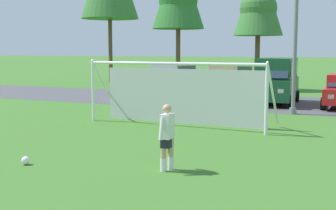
# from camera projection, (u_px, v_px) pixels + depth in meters

# --- Properties ---
(ground_plane) EXTENTS (400.00, 400.00, 0.00)m
(ground_plane) POSITION_uv_depth(u_px,v_px,m) (219.00, 126.00, 17.85)
(ground_plane) COLOR #3D7028
(parking_lot_strip) EXTENTS (52.00, 8.40, 0.01)m
(parking_lot_strip) POSITION_uv_depth(u_px,v_px,m) (265.00, 103.00, 25.63)
(parking_lot_strip) COLOR #4C4C51
(parking_lot_strip) RESTS_ON ground
(soccer_ball) EXTENTS (0.22, 0.22, 0.22)m
(soccer_ball) POSITION_uv_depth(u_px,v_px,m) (26.00, 161.00, 11.70)
(soccer_ball) COLOR white
(soccer_ball) RESTS_ON ground
(soccer_goal) EXTENTS (7.49, 2.25, 2.57)m
(soccer_goal) POSITION_uv_depth(u_px,v_px,m) (180.00, 92.00, 18.06)
(soccer_goal) COLOR white
(soccer_goal) RESTS_ON ground
(player_striker_near) EXTENTS (0.26, 0.73, 1.64)m
(player_striker_near) POSITION_uv_depth(u_px,v_px,m) (167.00, 137.00, 11.06)
(player_striker_near) COLOR tan
(player_striker_near) RESTS_ON ground
(parked_car_slot_far_left) EXTENTS (2.26, 4.66, 2.16)m
(parked_car_slot_far_left) POSITION_uv_depth(u_px,v_px,m) (173.00, 80.00, 27.85)
(parked_car_slot_far_left) COLOR #B2B2BC
(parked_car_slot_far_left) RESTS_ON ground
(parked_car_slot_left) EXTENTS (2.32, 4.69, 2.16)m
(parked_car_slot_left) POSITION_uv_depth(u_px,v_px,m) (230.00, 81.00, 27.38)
(parked_car_slot_left) COLOR tan
(parked_car_slot_left) RESTS_ON ground
(parked_car_slot_center_left) EXTENTS (2.39, 4.90, 2.52)m
(parked_car_slot_center_left) POSITION_uv_depth(u_px,v_px,m) (277.00, 80.00, 25.08)
(parked_car_slot_center_left) COLOR #194C2D
(parked_car_slot_center_left) RESTS_ON ground
(street_lamp) EXTENTS (2.00, 0.32, 7.90)m
(street_lamp) POSITION_uv_depth(u_px,v_px,m) (300.00, 25.00, 20.55)
(street_lamp) COLOR slate
(street_lamp) RESTS_ON ground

